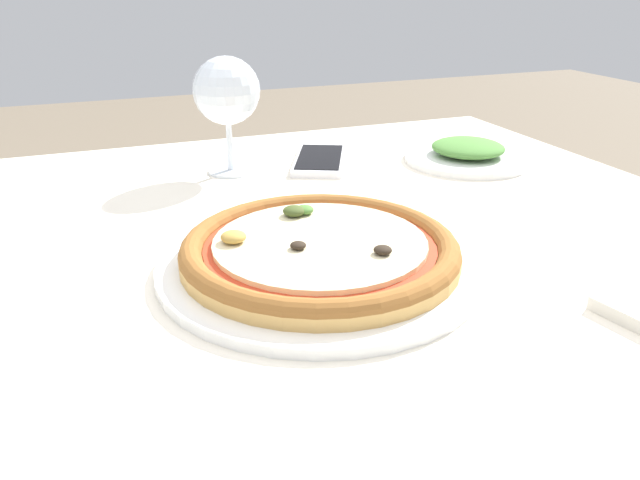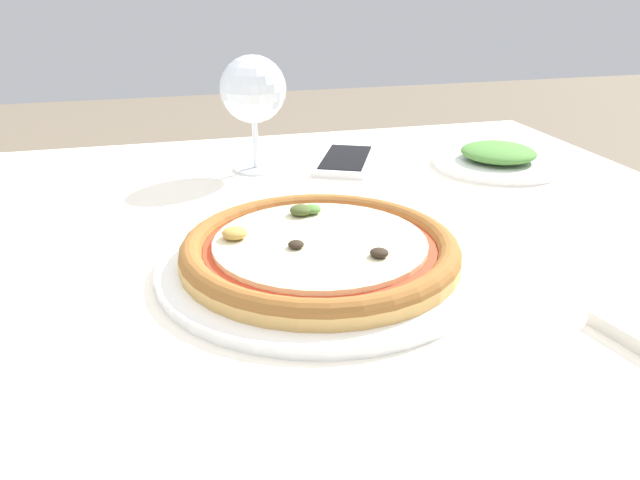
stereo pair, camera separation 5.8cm
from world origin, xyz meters
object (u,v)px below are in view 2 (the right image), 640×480
Objects in this scene: pizza_plate at (320,253)px; wine_glass_far_left at (253,91)px; side_plate at (498,158)px; dining_table at (196,343)px; cell_phone at (346,160)px.

wine_glass_far_left is (-0.01, 0.33, 0.09)m from pizza_plate.
side_plate is (0.33, 0.26, -0.00)m from pizza_plate.
wine_glass_far_left is at bearing 167.58° from side_plate.
dining_table is at bearing 159.42° from pizza_plate.
wine_glass_far_left is 0.87× the size of side_plate.
side_plate is (0.21, -0.07, 0.01)m from cell_phone.
pizza_plate is 0.35m from wine_glass_far_left.
side_plate reaches higher than dining_table.
pizza_plate reaches higher than dining_table.
side_plate is at bearing -18.28° from cell_phone.
wine_glass_far_left is 0.36m from side_plate.
dining_table is 6.93× the size of side_plate.
dining_table is 4.13× the size of pizza_plate.
wine_glass_far_left is at bearing 90.96° from pizza_plate.
side_plate is (0.34, -0.07, -0.10)m from wine_glass_far_left.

